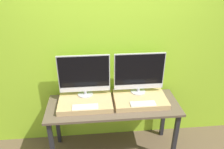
# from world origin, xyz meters

# --- Properties ---
(wall_back) EXTENTS (8.00, 0.04, 2.60)m
(wall_back) POSITION_xyz_m (0.00, 0.67, 1.30)
(wall_back) COLOR #9ED12D
(wall_back) RESTS_ON ground_plane
(workbench) EXTENTS (1.68, 0.60, 0.78)m
(workbench) POSITION_xyz_m (0.00, 0.30, 0.69)
(workbench) COLOR brown
(workbench) RESTS_ON ground_plane
(wooden_riser_left) EXTENTS (0.67, 0.47, 0.07)m
(wooden_riser_left) POSITION_xyz_m (-0.35, 0.35, 0.81)
(wooden_riser_left) COLOR tan
(wooden_riser_left) RESTS_ON workbench
(monitor_left) EXTENTS (0.65, 0.20, 0.55)m
(monitor_left) POSITION_xyz_m (-0.35, 0.47, 1.13)
(monitor_left) COLOR #B2B2B7
(monitor_left) RESTS_ON wooden_riser_left
(keyboard_left) EXTENTS (0.31, 0.11, 0.01)m
(keyboard_left) POSITION_xyz_m (-0.35, 0.18, 0.85)
(keyboard_left) COLOR silver
(keyboard_left) RESTS_ON wooden_riser_left
(wooden_riser_right) EXTENTS (0.67, 0.47, 0.07)m
(wooden_riser_right) POSITION_xyz_m (0.35, 0.35, 0.81)
(wooden_riser_right) COLOR tan
(wooden_riser_right) RESTS_ON workbench
(monitor_right) EXTENTS (0.65, 0.20, 0.55)m
(monitor_right) POSITION_xyz_m (0.35, 0.47, 1.13)
(monitor_right) COLOR #B2B2B7
(monitor_right) RESTS_ON wooden_riser_right
(keyboard_right) EXTENTS (0.31, 0.11, 0.01)m
(keyboard_right) POSITION_xyz_m (0.35, 0.18, 0.85)
(keyboard_right) COLOR silver
(keyboard_right) RESTS_ON wooden_riser_right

